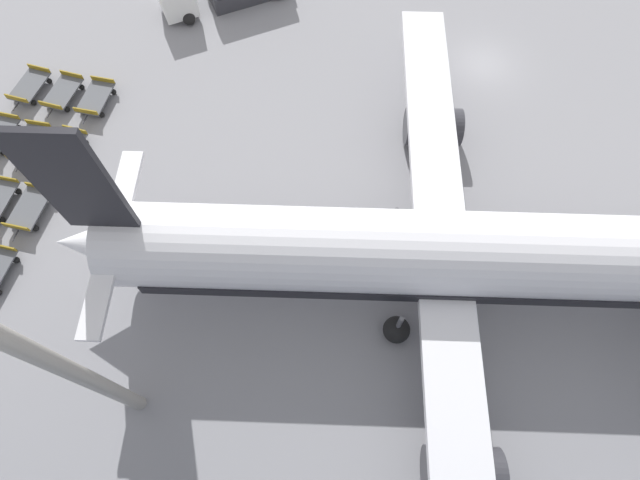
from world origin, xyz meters
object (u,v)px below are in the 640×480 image
at_px(baggage_dolly_row_mid_a_col_a, 63,93).
at_px(baggage_dolly_row_mid_b_col_b, 66,150).
at_px(baggage_dolly_row_mid_b_col_c, 30,209).
at_px(baggage_dolly_row_mid_b_col_a, 96,98).
at_px(baggage_dolly_row_mid_a_col_b, 31,143).
at_px(airplane, 465,256).
at_px(baggage_dolly_row_near_col_a, 30,86).

distance_m(baggage_dolly_row_mid_a_col_a, baggage_dolly_row_mid_b_col_b, 4.64).
bearing_deg(baggage_dolly_row_mid_b_col_c, baggage_dolly_row_mid_b_col_a, 167.38).
relative_size(baggage_dolly_row_mid_b_col_a, baggage_dolly_row_mid_b_col_c, 1.00).
xyz_separation_m(baggage_dolly_row_mid_b_col_a, baggage_dolly_row_mid_b_col_b, (4.06, -0.88, 0.00)).
bearing_deg(baggage_dolly_row_mid_b_col_a, baggage_dolly_row_mid_a_col_b, -40.42).
distance_m(baggage_dolly_row_mid_b_col_a, baggage_dolly_row_mid_b_col_c, 8.40).
distance_m(airplane, baggage_dolly_row_mid_a_col_a, 26.83).
distance_m(airplane, baggage_dolly_row_mid_b_col_a, 24.70).
relative_size(baggage_dolly_row_mid_b_col_a, baggage_dolly_row_mid_b_col_b, 1.00).
height_order(airplane, baggage_dolly_row_near_col_a, airplane).
bearing_deg(baggage_dolly_row_mid_a_col_a, baggage_dolly_row_mid_b_col_b, 16.77).
distance_m(baggage_dolly_row_mid_b_col_b, baggage_dolly_row_mid_b_col_c, 4.25).
bearing_deg(airplane, baggage_dolly_row_mid_a_col_a, -116.87).
bearing_deg(baggage_dolly_row_mid_b_col_a, baggage_dolly_row_mid_a_col_a, -99.91).
bearing_deg(baggage_dolly_row_mid_a_col_a, baggage_dolly_row_near_col_a, -101.74).
xyz_separation_m(baggage_dolly_row_mid_a_col_a, baggage_dolly_row_mid_a_col_b, (4.06, -0.91, 0.00)).
xyz_separation_m(baggage_dolly_row_mid_b_col_a, baggage_dolly_row_mid_b_col_c, (8.20, -1.84, 0.00)).
xyz_separation_m(baggage_dolly_row_near_col_a, baggage_dolly_row_mid_a_col_b, (4.53, 1.38, 0.00)).
bearing_deg(baggage_dolly_row_mid_b_col_c, airplane, 81.57).
bearing_deg(baggage_dolly_row_mid_b_col_b, baggage_dolly_row_mid_a_col_b, -99.73).
xyz_separation_m(baggage_dolly_row_near_col_a, baggage_dolly_row_mid_b_col_c, (9.06, 2.67, 0.00)).
distance_m(baggage_dolly_row_mid_b_col_a, baggage_dolly_row_mid_b_col_b, 4.15).
distance_m(baggage_dolly_row_mid_a_col_a, baggage_dolly_row_mid_a_col_b, 4.16).
bearing_deg(baggage_dolly_row_mid_a_col_b, airplane, 72.06).
bearing_deg(baggage_dolly_row_mid_b_col_b, baggage_dolly_row_mid_b_col_a, 167.77).
bearing_deg(baggage_dolly_row_near_col_a, baggage_dolly_row_mid_b_col_c, 16.40).
bearing_deg(airplane, baggage_dolly_row_mid_b_col_a, -118.41).
bearing_deg(airplane, baggage_dolly_row_mid_b_col_b, -108.73).
relative_size(airplane, baggage_dolly_row_mid_a_col_a, 11.13).
bearing_deg(baggage_dolly_row_mid_a_col_b, baggage_dolly_row_mid_b_col_c, 15.91).
bearing_deg(baggage_dolly_row_mid_a_col_a, baggage_dolly_row_mid_a_col_b, -12.61).
height_order(baggage_dolly_row_mid_a_col_b, baggage_dolly_row_mid_b_col_c, same).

